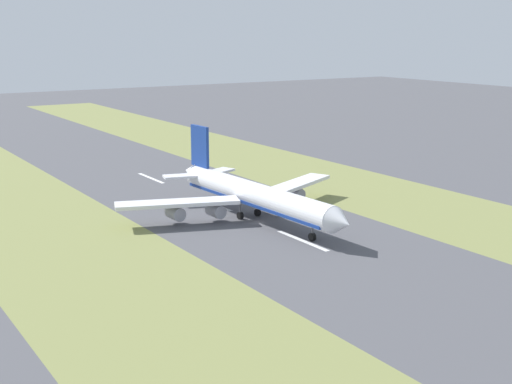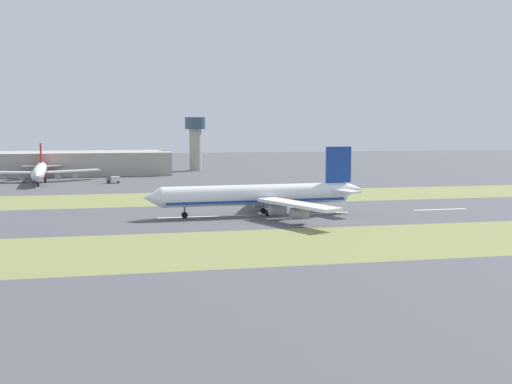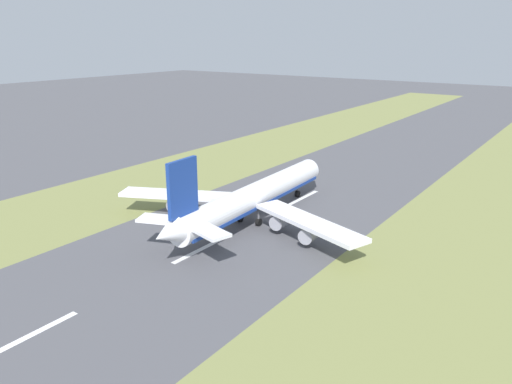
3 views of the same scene
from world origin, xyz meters
The scene contains 7 objects.
ground_plane centered at (0.00, 0.00, 0.00)m, with size 800.00×800.00×0.00m, color #4C4C51.
grass_median_west centered at (-45.00, 0.00, 0.00)m, with size 40.00×600.00×0.01m, color olive.
grass_median_east centered at (45.00, 0.00, 0.00)m, with size 40.00×600.00×0.01m, color olive.
centreline_dash_near centered at (0.00, -62.31, 0.01)m, with size 1.20×18.00×0.01m, color silver.
centreline_dash_mid centered at (0.00, -22.31, 0.01)m, with size 1.20×18.00×0.01m, color silver.
centreline_dash_far centered at (0.00, 17.69, 0.01)m, with size 1.20×18.00×0.01m, color silver.
airplane_main_jet centered at (-0.56, -4.21, 6.02)m, with size 64.06×67.19×20.20m.
Camera 1 is at (88.73, 138.44, 44.93)m, focal length 50.00 mm.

